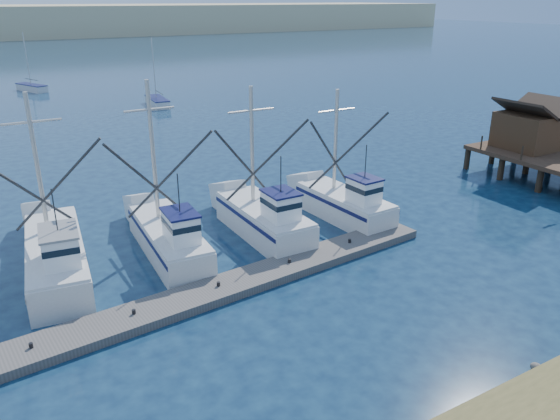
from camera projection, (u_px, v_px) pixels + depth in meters
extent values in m
plane|color=#0B1C34|center=(431.00, 329.00, 22.18)|extent=(500.00, 500.00, 0.00)
cube|color=#56504D|center=(157.00, 310.00, 23.12)|extent=(30.35, 4.91, 0.40)
cube|color=#4C331E|center=(530.00, 131.00, 40.72)|extent=(4.00, 4.00, 2.60)
cube|color=silver|center=(56.00, 259.00, 26.35)|extent=(3.64, 9.66, 1.61)
cube|color=white|center=(61.00, 248.00, 23.84)|extent=(1.74, 2.46, 1.50)
cylinder|color=#B7B2A8|center=(37.00, 165.00, 26.09)|extent=(0.22, 0.22, 6.97)
cube|color=silver|center=(169.00, 241.00, 28.42)|extent=(2.82, 8.31, 1.50)
cube|color=white|center=(181.00, 228.00, 26.19)|extent=(1.47, 2.07, 1.50)
cylinder|color=#B7B2A8|center=(153.00, 152.00, 27.94)|extent=(0.22, 0.22, 7.35)
cube|color=silver|center=(264.00, 222.00, 30.65)|extent=(2.60, 7.44, 1.60)
cube|color=white|center=(281.00, 207.00, 28.56)|extent=(1.49, 1.82, 1.50)
cylinder|color=#B7B2A8|center=(252.00, 146.00, 30.18)|extent=(0.22, 0.22, 6.59)
cube|color=silver|center=(344.00, 207.00, 32.94)|extent=(2.72, 6.91, 1.52)
cube|color=white|center=(364.00, 192.00, 30.99)|extent=(1.45, 1.73, 1.50)
cylinder|color=#B7B2A8|center=(336.00, 141.00, 32.48)|extent=(0.22, 0.22, 6.13)
cube|color=silver|center=(157.00, 102.00, 67.66)|extent=(2.27, 6.04, 0.90)
cylinder|color=#B7B2A8|center=(154.00, 69.00, 66.43)|extent=(0.12, 0.12, 7.20)
cube|color=silver|center=(32.00, 88.00, 78.21)|extent=(3.70, 5.94, 0.90)
cylinder|color=#B7B2A8|center=(27.00, 59.00, 76.98)|extent=(0.12, 0.12, 7.20)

